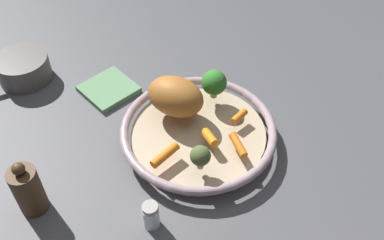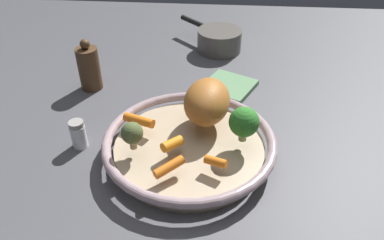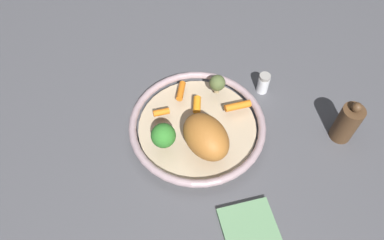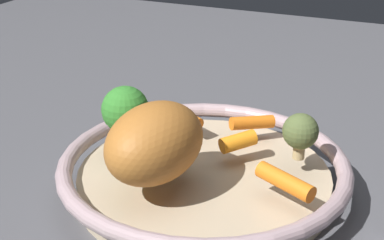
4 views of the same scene
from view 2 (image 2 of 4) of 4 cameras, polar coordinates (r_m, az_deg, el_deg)
The scene contains 13 objects.
ground_plane at distance 0.78m, azimuth -0.40°, elevation -5.36°, with size 1.82×1.82×0.00m, color #4C4C51.
serving_bowl at distance 0.76m, azimuth -0.40°, elevation -3.89°, with size 0.35×0.35×0.05m.
roast_chicken_piece at distance 0.77m, azimuth 2.28°, elevation 2.81°, with size 0.13×0.09×0.08m, color #A96529.
baby_carrot_center at distance 0.78m, azimuth -8.00°, elevation -0.04°, with size 0.02×0.02×0.07m, color orange.
baby_carrot_left at distance 0.72m, azimuth -3.02°, elevation -3.61°, with size 0.02×0.02×0.04m, color orange.
baby_carrot_right at distance 0.67m, azimuth -3.47°, elevation -7.08°, with size 0.02×0.02×0.06m, color orange.
baby_carrot_back at distance 0.68m, azimuth 3.58°, elevation -6.29°, with size 0.02×0.02×0.04m, color orange.
broccoli_floret_large at distance 0.72m, azimuth 7.85°, elevation -0.50°, with size 0.06×0.06×0.07m.
broccoli_floret_small at distance 0.71m, azimuth -9.02°, elevation -2.03°, with size 0.04×0.04×0.06m.
salt_shaker at distance 0.82m, azimuth -16.77°, elevation -2.09°, with size 0.03×0.03×0.06m.
pepper_mill at distance 1.00m, azimuth -15.26°, elevation 7.61°, with size 0.06×0.06×0.14m.
saucepan at distance 1.18m, azimuth 4.05°, elevation 11.95°, with size 0.19×0.20×0.07m.
dish_towel at distance 0.99m, azimuth 5.55°, elevation 5.08°, with size 0.12×0.12×0.01m, color #669366.
Camera 2 is at (-0.58, -0.05, 0.52)m, focal length 35.36 mm.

